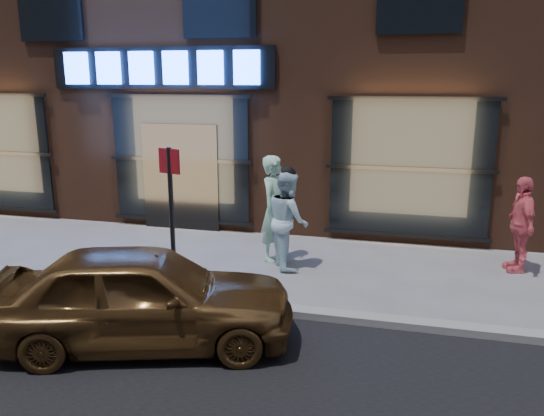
# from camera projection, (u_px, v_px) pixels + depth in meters

# --- Properties ---
(ground) EXTENTS (90.00, 90.00, 0.00)m
(ground) POSITION_uv_depth(u_px,v_px,m) (86.00, 293.00, 8.58)
(ground) COLOR slate
(ground) RESTS_ON ground
(curb) EXTENTS (60.00, 0.25, 0.12)m
(curb) POSITION_uv_depth(u_px,v_px,m) (86.00, 290.00, 8.57)
(curb) COLOR gray
(curb) RESTS_ON ground
(storefront_building) EXTENTS (30.20, 8.28, 10.30)m
(storefront_building) POSITION_uv_depth(u_px,v_px,m) (233.00, 13.00, 14.88)
(storefront_building) COLOR #54301E
(storefront_building) RESTS_ON ground
(man_bowtie) EXTENTS (0.66, 0.83, 2.00)m
(man_bowtie) POSITION_uv_depth(u_px,v_px,m) (275.00, 209.00, 9.95)
(man_bowtie) COLOR #AFE6D0
(man_bowtie) RESTS_ON ground
(man_cap) EXTENTS (1.00, 1.08, 1.78)m
(man_cap) POSITION_uv_depth(u_px,v_px,m) (288.00, 220.00, 9.59)
(man_cap) COLOR white
(man_cap) RESTS_ON ground
(passerby) EXTENTS (0.55, 1.06, 1.73)m
(passerby) POSITION_uv_depth(u_px,v_px,m) (521.00, 224.00, 9.40)
(passerby) COLOR #ED616B
(passerby) RESTS_ON ground
(gold_sedan) EXTENTS (4.17, 2.61, 1.32)m
(gold_sedan) POSITION_uv_depth(u_px,v_px,m) (143.00, 296.00, 6.82)
(gold_sedan) COLOR brown
(gold_sedan) RESTS_ON ground
(sign_post) EXTENTS (0.37, 0.13, 2.38)m
(sign_post) POSITION_uv_depth(u_px,v_px,m) (171.00, 208.00, 8.16)
(sign_post) COLOR #262628
(sign_post) RESTS_ON ground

